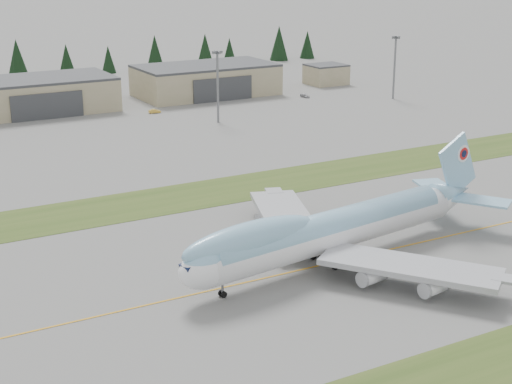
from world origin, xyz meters
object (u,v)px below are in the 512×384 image
hangar_right (206,80)px  service_vehicle_c (305,97)px  boeing_747_freighter (332,230)px  service_vehicle_b (155,113)px  hangar_center (36,95)px

hangar_right → service_vehicle_c: size_ratio=11.83×
boeing_747_freighter → hangar_right: bearing=63.5°
boeing_747_freighter → service_vehicle_b: size_ratio=17.63×
hangar_center → service_vehicle_b: size_ratio=12.48×
boeing_747_freighter → hangar_right: (49.29, 149.63, -0.48)m
hangar_right → service_vehicle_c: 35.57m
boeing_747_freighter → service_vehicle_c: (77.32, 128.41, -5.87)m
service_vehicle_b → service_vehicle_c: 56.16m
service_vehicle_b → hangar_right: bearing=-46.7°
service_vehicle_c → hangar_right: bearing=134.1°
hangar_center → service_vehicle_c: hangar_center is taller
hangar_center → hangar_right: same height
service_vehicle_c → boeing_747_freighter: bearing=-129.8°
hangar_right → service_vehicle_b: (-28.12, -20.68, -5.39)m
boeing_747_freighter → service_vehicle_c: size_ratio=16.71×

